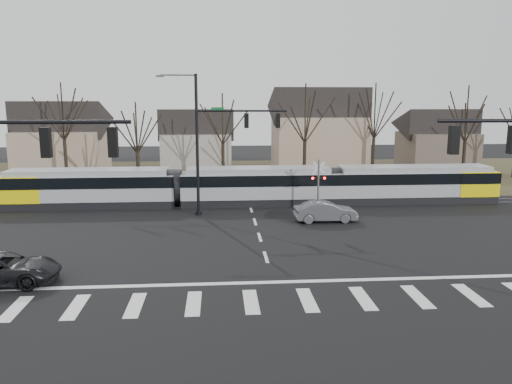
{
  "coord_description": "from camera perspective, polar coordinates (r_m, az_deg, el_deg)",
  "views": [
    {
      "loc": [
        -2.49,
        -23.73,
        8.32
      ],
      "look_at": [
        0.0,
        9.0,
        2.3
      ],
      "focal_mm": 35.0,
      "sensor_mm": 36.0,
      "label": 1
    }
  ],
  "objects": [
    {
      "name": "house_a",
      "position": [
        60.45,
        -21.3,
        6.03
      ],
      "size": [
        9.72,
        8.64,
        8.6
      ],
      "color": "gray",
      "rests_on": "ground"
    },
    {
      "name": "sedan",
      "position": [
        35.12,
        7.93,
        -2.21
      ],
      "size": [
        1.65,
        4.39,
        1.43
      ],
      "primitive_type": "imported",
      "rotation": [
        0.0,
        0.0,
        1.59
      ],
      "color": "#505057",
      "rests_on": "ground"
    },
    {
      "name": "house_b",
      "position": [
        59.95,
        -6.78,
        6.16
      ],
      "size": [
        8.64,
        7.56,
        7.65
      ],
      "color": "gray",
      "rests_on": "ground"
    },
    {
      "name": "signal_pole_far",
      "position": [
        36.33,
        -4.23,
        6.23
      ],
      "size": [
        9.28,
        0.44,
        10.2
      ],
      "color": "black",
      "rests_on": "ground"
    },
    {
      "name": "ground",
      "position": [
        25.27,
        1.57,
        -8.84
      ],
      "size": [
        140.0,
        140.0,
        0.0
      ],
      "primitive_type": "plane",
      "color": "black"
    },
    {
      "name": "stop_line",
      "position": [
        23.59,
        2.02,
        -10.26
      ],
      "size": [
        28.0,
        0.35,
        0.01
      ],
      "primitive_type": "cube",
      "color": "silver",
      "rests_on": "ground"
    },
    {
      "name": "rail_pair",
      "position": [
        40.47,
        -0.73,
        -1.43
      ],
      "size": [
        90.0,
        1.52,
        0.06
      ],
      "color": "#59595E",
      "rests_on": "ground"
    },
    {
      "name": "suv",
      "position": [
        25.93,
        -27.12,
        -7.83
      ],
      "size": [
        2.68,
        5.33,
        1.44
      ],
      "primitive_type": "imported",
      "rotation": [
        0.0,
        0.0,
        1.6
      ],
      "color": "black",
      "rests_on": "ground"
    },
    {
      "name": "rail_crossing_signal",
      "position": [
        37.84,
        7.13,
        0.52
      ],
      "size": [
        1.08,
        0.36,
        4.0
      ],
      "color": "#59595B",
      "rests_on": "ground"
    },
    {
      "name": "tram",
      "position": [
        40.41,
        0.02,
        0.88
      ],
      "size": [
        39.76,
        2.95,
        3.01
      ],
      "color": "gray",
      "rests_on": "ground"
    },
    {
      "name": "grass_verge",
      "position": [
        56.41,
        -1.77,
        1.91
      ],
      "size": [
        140.0,
        28.0,
        0.01
      ],
      "primitive_type": "cube",
      "color": "#38331E",
      "rests_on": "ground"
    },
    {
      "name": "house_d",
      "position": [
        64.58,
        19.99,
        5.91
      ],
      "size": [
        8.64,
        7.56,
        7.65
      ],
      "color": "brown",
      "rests_on": "ground"
    },
    {
      "name": "lane_dashes",
      "position": [
        40.67,
        -0.75,
        -1.4
      ],
      "size": [
        0.18,
        30.0,
        0.01
      ],
      "color": "silver",
      "rests_on": "ground"
    },
    {
      "name": "tree_row",
      "position": [
        50.05,
        0.81,
        6.59
      ],
      "size": [
        59.2,
        7.2,
        10.0
      ],
      "color": "black",
      "rests_on": "ground"
    },
    {
      "name": "house_c",
      "position": [
        57.97,
        7.14,
        7.26
      ],
      "size": [
        10.8,
        8.64,
        10.1
      ],
      "color": "gray",
      "rests_on": "ground"
    },
    {
      "name": "crosswalk",
      "position": [
        21.56,
        2.68,
        -12.31
      ],
      "size": [
        27.0,
        2.6,
        0.01
      ],
      "color": "silver",
      "rests_on": "ground"
    }
  ]
}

